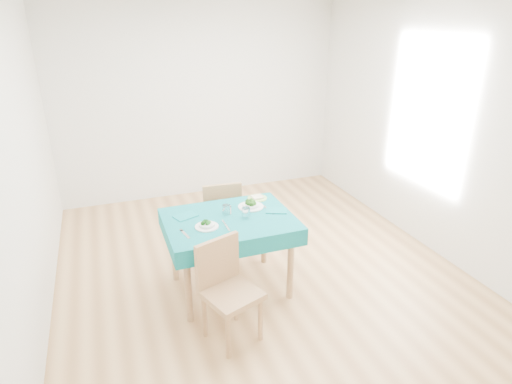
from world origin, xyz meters
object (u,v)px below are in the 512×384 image
object	(u,v)px
chair_near	(232,286)
bowl_far	(251,204)
side_plate	(257,198)
bowl_near	(207,224)
table	(230,254)
chair_far	(220,207)

from	to	relation	value
chair_near	bowl_far	world-z (taller)	chair_near
side_plate	chair_near	bearing A→B (deg)	-120.47
chair_near	side_plate	size ratio (longest dim) A/B	5.11
bowl_far	side_plate	size ratio (longest dim) A/B	1.25
chair_near	bowl_near	size ratio (longest dim) A/B	4.85
table	chair_far	xyz separation A→B (m)	(0.13, 0.80, 0.13)
side_plate	bowl_far	bearing A→B (deg)	-126.97
chair_far	bowl_near	size ratio (longest dim) A/B	4.94
chair_far	chair_near	bearing A→B (deg)	82.53
chair_near	side_plate	xyz separation A→B (m)	(0.59, 1.01, 0.26)
chair_far	bowl_near	world-z (taller)	chair_far
side_plate	table	bearing A→B (deg)	-139.98
chair_near	chair_far	distance (m)	1.51
table	side_plate	bearing A→B (deg)	40.02
chair_near	side_plate	world-z (taller)	chair_near
chair_far	bowl_far	size ratio (longest dim) A/B	4.16
bowl_near	table	bearing A→B (deg)	23.57
table	bowl_far	distance (m)	0.52
chair_far	table	bearing A→B (deg)	85.67
table	chair_near	bearing A→B (deg)	-105.99
table	side_plate	distance (m)	0.65
chair_near	bowl_far	size ratio (longest dim) A/B	4.08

